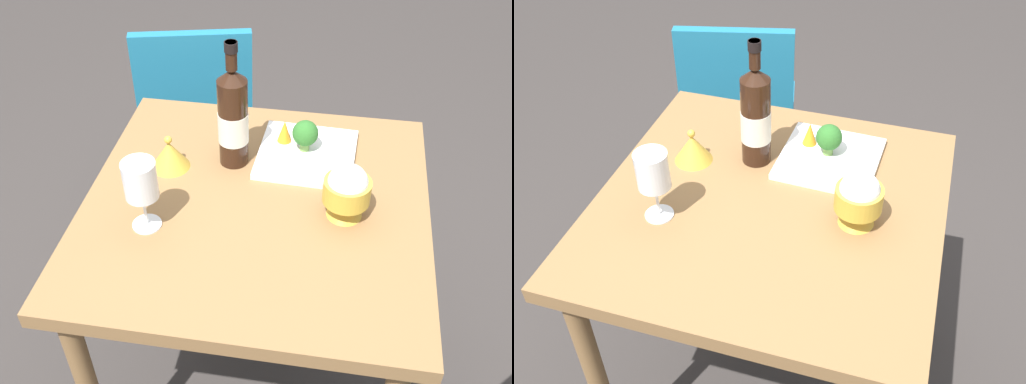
{
  "view_description": "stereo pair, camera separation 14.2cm",
  "coord_description": "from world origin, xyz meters",
  "views": [
    {
      "loc": [
        0.17,
        -1.07,
        1.71
      ],
      "look_at": [
        0.0,
        0.0,
        0.78
      ],
      "focal_mm": 42.04,
      "sensor_mm": 36.0,
      "label": 1
    },
    {
      "loc": [
        0.31,
        -1.04,
        1.71
      ],
      "look_at": [
        0.0,
        0.0,
        0.78
      ],
      "focal_mm": 42.04,
      "sensor_mm": 36.0,
      "label": 2
    }
  ],
  "objects": [
    {
      "name": "dining_table",
      "position": [
        0.0,
        0.0,
        0.66
      ],
      "size": [
        0.83,
        0.83,
        0.75
      ],
      "color": "olive",
      "rests_on": "ground_plane"
    },
    {
      "name": "serving_plate",
      "position": [
        0.1,
        0.2,
        0.76
      ],
      "size": [
        0.26,
        0.26,
        0.02
      ],
      "rotation": [
        0.0,
        0.0,
        -0.04
      ],
      "color": "white",
      "rests_on": "dining_table"
    },
    {
      "name": "rice_bowl",
      "position": [
        0.21,
        -0.01,
        0.83
      ],
      "size": [
        0.11,
        0.11,
        0.14
      ],
      "color": "gold",
      "rests_on": "dining_table"
    },
    {
      "name": "wine_glass",
      "position": [
        -0.23,
        -0.12,
        0.88
      ],
      "size": [
        0.08,
        0.08,
        0.18
      ],
      "color": "white",
      "rests_on": "dining_table"
    },
    {
      "name": "wine_bottle",
      "position": [
        -0.08,
        0.15,
        0.89
      ],
      "size": [
        0.08,
        0.08,
        0.34
      ],
      "color": "black",
      "rests_on": "dining_table"
    },
    {
      "name": "carrot_garnish_left",
      "position": [
        0.04,
        0.24,
        0.8
      ],
      "size": [
        0.04,
        0.04,
        0.06
      ],
      "color": "orange",
      "rests_on": "serving_plate"
    },
    {
      "name": "rice_bowl_lid",
      "position": [
        -0.24,
        0.1,
        0.79
      ],
      "size": [
        0.1,
        0.1,
        0.09
      ],
      "color": "gold",
      "rests_on": "dining_table"
    },
    {
      "name": "broccoli_floret",
      "position": [
        0.1,
        0.21,
        0.82
      ],
      "size": [
        0.07,
        0.07,
        0.09
      ],
      "color": "#729E4C",
      "rests_on": "serving_plate"
    },
    {
      "name": "ground_plane",
      "position": [
        0.0,
        0.0,
        0.0
      ],
      "size": [
        8.0,
        8.0,
        0.0
      ],
      "primitive_type": "plane",
      "color": "#383330"
    },
    {
      "name": "chair_by_wall",
      "position": [
        -0.34,
        0.74,
        0.53
      ],
      "size": [
        0.48,
        0.48,
        0.85
      ],
      "rotation": [
        0.0,
        0.0,
        0.24
      ],
      "color": "teal",
      "rests_on": "ground_plane"
    }
  ]
}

